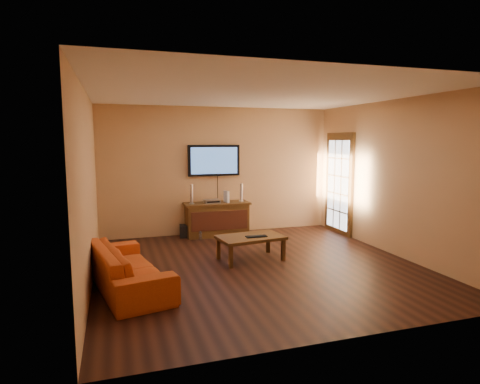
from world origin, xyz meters
name	(u,v)px	position (x,y,z in m)	size (l,w,h in m)	color
ground_plane	(259,266)	(0.00, 0.00, 0.00)	(5.00, 5.00, 0.00)	black
room_walls	(246,159)	(0.00, 0.62, 1.69)	(5.00, 5.00, 5.00)	tan
french_door	(339,185)	(2.46, 1.70, 1.05)	(0.07, 1.02, 2.22)	#45290F
media_console	(217,219)	(-0.12, 2.23, 0.35)	(1.37, 0.52, 0.70)	#45290F
television	(214,160)	(-0.12, 2.45, 1.57)	(1.12, 0.08, 0.66)	black
coffee_table	(251,239)	(-0.01, 0.36, 0.36)	(1.15, 0.78, 0.41)	#45290F
sofa	(127,260)	(-2.02, -0.34, 0.39)	(1.97, 0.58, 0.77)	#BC4514
speaker_left	(192,195)	(-0.66, 2.21, 0.89)	(0.11, 0.11, 0.41)	silver
speaker_right	(241,193)	(0.43, 2.27, 0.88)	(0.10, 0.10, 0.38)	silver
av_receiver	(212,201)	(-0.23, 2.22, 0.74)	(0.32, 0.23, 0.07)	silver
game_console	(226,197)	(0.08, 2.21, 0.82)	(0.05, 0.18, 0.24)	white
subwoofer	(186,231)	(-0.78, 2.29, 0.13)	(0.25, 0.25, 0.25)	black
bottle	(200,236)	(-0.54, 1.95, 0.08)	(0.06, 0.06, 0.18)	white
keyboard	(256,236)	(0.06, 0.28, 0.42)	(0.36, 0.15, 0.02)	black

